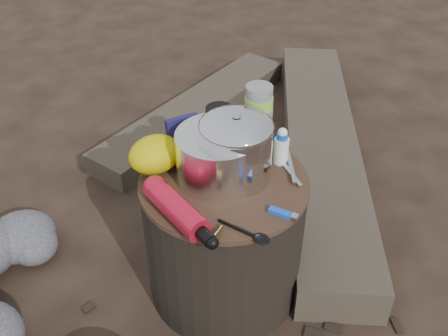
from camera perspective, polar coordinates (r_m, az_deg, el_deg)
ground at (r=1.77m, az=0.00°, el=-12.40°), size 60.00×60.00×0.00m
stump at (r=1.61m, az=0.00°, el=-7.40°), size 0.47×0.47×0.44m
rock_ring at (r=1.69m, az=-20.41°, el=-14.25°), size 0.42×0.91×0.18m
log_main at (r=2.26m, az=10.39°, el=2.12°), size 1.27×1.46×0.14m
log_small at (r=2.51m, az=-3.04°, el=6.06°), size 1.20×0.58×0.10m
foil_windscreen at (r=1.44m, az=-0.63°, el=1.27°), size 0.23×0.23×0.14m
camping_pot at (r=1.43m, az=1.29°, el=2.27°), size 0.20×0.20×0.20m
fuel_bottle at (r=1.34m, az=-5.13°, el=-4.39°), size 0.08×0.28×0.07m
thermos at (r=1.54m, az=3.70°, el=5.36°), size 0.08×0.08×0.20m
travel_mug at (r=1.59m, az=-0.50°, el=4.64°), size 0.08×0.08×0.12m
stuff_sack at (r=1.49m, az=-7.46°, el=1.48°), size 0.15×0.13×0.10m
food_pouch at (r=1.54m, az=-4.37°, el=3.40°), size 0.10×0.04×0.12m
lighter at (r=1.37m, az=6.09°, el=-4.80°), size 0.05×0.08×0.01m
pot_grabber at (r=1.51m, az=7.03°, el=-0.22°), size 0.10×0.15×0.01m
spork at (r=1.32m, az=1.63°, el=-6.56°), size 0.08×0.14×0.01m
squeeze_bottle at (r=1.52m, az=6.21°, el=2.21°), size 0.04×0.04×0.10m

